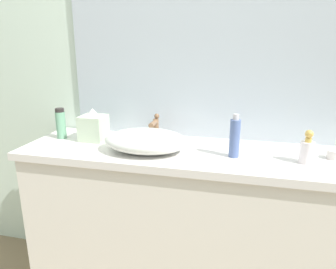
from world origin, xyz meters
TOP-DOWN VIEW (x-y plane):
  - bathroom_wall_rear at (0.00, 0.73)m, footprint 6.00×0.06m
  - vanity_counter at (-0.05, 0.44)m, footprint 1.70×0.50m
  - wall_mirror_panel at (-0.05, 0.69)m, footprint 1.44×0.01m
  - sink_basin at (-0.26, 0.38)m, footprint 0.42×0.30m
  - faucet at (-0.26, 0.55)m, footprint 0.03×0.13m
  - soap_dispenser at (0.48, 0.39)m, footprint 0.06×0.06m
  - lotion_bottle at (-0.78, 0.48)m, footprint 0.05×0.05m
  - perfume_bottle at (0.17, 0.40)m, footprint 0.05×0.05m
  - tissue_box at (-0.59, 0.49)m, footprint 0.13×0.13m
  - candle_jar at (0.61, 0.48)m, footprint 0.06×0.06m

SIDE VIEW (x-z plane):
  - vanity_counter at x=-0.05m, z-range 0.00..0.89m
  - candle_jar at x=0.61m, z-range 0.89..0.93m
  - sink_basin at x=-0.26m, z-range 0.89..1.00m
  - soap_dispenser at x=0.48m, z-range 0.88..1.03m
  - tissue_box at x=-0.59m, z-range 0.88..1.05m
  - faucet at x=-0.26m, z-range 0.90..1.04m
  - lotion_bottle at x=-0.78m, z-range 0.89..1.06m
  - perfume_bottle at x=0.17m, z-range 0.88..1.09m
  - bathroom_wall_rear at x=0.00m, z-range 0.00..2.60m
  - wall_mirror_panel at x=-0.05m, z-range 0.89..2.13m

